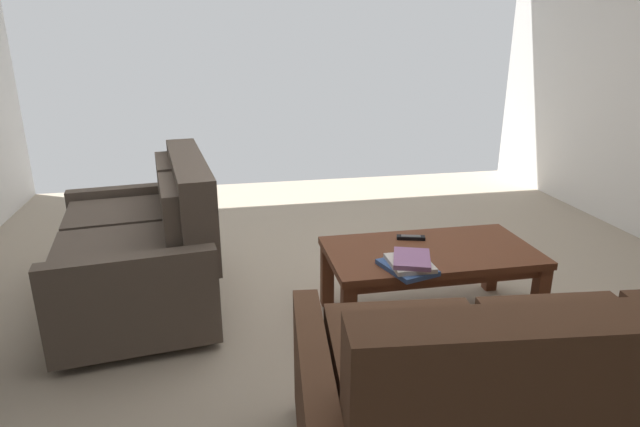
# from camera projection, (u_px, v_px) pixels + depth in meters

# --- Properties ---
(ground_plane) EXTENTS (5.20, 5.84, 0.01)m
(ground_plane) POSITION_uv_depth(u_px,v_px,m) (350.00, 312.00, 3.11)
(ground_plane) COLOR tan
(sofa_main) EXTENTS (2.16, 1.07, 0.86)m
(sofa_main) POSITION_uv_depth(u_px,v_px,m) (604.00, 398.00, 1.82)
(sofa_main) COLOR black
(sofa_main) RESTS_ON ground
(loveseat_near) EXTENTS (0.99, 1.44, 0.87)m
(loveseat_near) POSITION_uv_depth(u_px,v_px,m) (146.00, 246.00, 3.11)
(loveseat_near) COLOR black
(loveseat_near) RESTS_ON ground
(coffee_table) EXTENTS (1.14, 0.61, 0.42)m
(coffee_table) POSITION_uv_depth(u_px,v_px,m) (430.00, 260.00, 2.92)
(coffee_table) COLOR brown
(coffee_table) RESTS_ON ground
(book_stack) EXTENTS (0.28, 0.32, 0.07)m
(book_stack) POSITION_uv_depth(u_px,v_px,m) (409.00, 264.00, 2.64)
(book_stack) COLOR #385693
(book_stack) RESTS_ON coffee_table
(tv_remote) EXTENTS (0.17, 0.09, 0.02)m
(tv_remote) POSITION_uv_depth(u_px,v_px,m) (411.00, 238.00, 3.04)
(tv_remote) COLOR black
(tv_remote) RESTS_ON coffee_table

